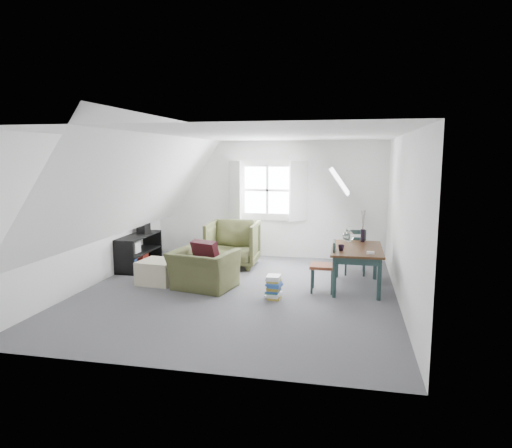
% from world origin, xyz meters
% --- Properties ---
extents(floor, '(5.50, 5.50, 0.00)m').
position_xyz_m(floor, '(0.00, 0.00, 0.00)').
color(floor, '#4D4D52').
rests_on(floor, ground).
extents(ceiling, '(5.50, 5.50, 0.00)m').
position_xyz_m(ceiling, '(0.00, 0.00, 2.50)').
color(ceiling, white).
rests_on(ceiling, wall_back).
extents(wall_back, '(5.00, 0.00, 5.00)m').
position_xyz_m(wall_back, '(0.00, 2.75, 1.25)').
color(wall_back, silver).
rests_on(wall_back, ground).
extents(wall_front, '(5.00, 0.00, 5.00)m').
position_xyz_m(wall_front, '(0.00, -2.75, 1.25)').
color(wall_front, silver).
rests_on(wall_front, ground).
extents(wall_left, '(0.00, 5.50, 5.50)m').
position_xyz_m(wall_left, '(-2.50, 0.00, 1.25)').
color(wall_left, silver).
rests_on(wall_left, ground).
extents(wall_right, '(0.00, 5.50, 5.50)m').
position_xyz_m(wall_right, '(2.50, 0.00, 1.25)').
color(wall_right, silver).
rests_on(wall_right, ground).
extents(slope_left, '(3.19, 5.50, 4.48)m').
position_xyz_m(slope_left, '(-1.55, 0.00, 1.78)').
color(slope_left, white).
rests_on(slope_left, wall_left).
extents(slope_right, '(3.19, 5.50, 4.48)m').
position_xyz_m(slope_right, '(1.55, 0.00, 1.78)').
color(slope_right, white).
rests_on(slope_right, wall_right).
extents(dormer_window, '(1.71, 0.35, 1.30)m').
position_xyz_m(dormer_window, '(0.00, 2.68, 1.45)').
color(dormer_window, white).
rests_on(dormer_window, wall_back).
extents(skylight, '(0.35, 0.75, 0.47)m').
position_xyz_m(skylight, '(1.55, 1.30, 1.75)').
color(skylight, white).
rests_on(skylight, slope_right).
extents(armchair_near, '(1.14, 1.05, 0.64)m').
position_xyz_m(armchair_near, '(-0.60, 0.09, 0.00)').
color(armchair_near, '#434624').
rests_on(armchair_near, floor).
extents(armchair_far, '(1.01, 1.03, 0.90)m').
position_xyz_m(armchair_far, '(-0.51, 1.70, 0.00)').
color(armchair_far, '#434624').
rests_on(armchair_far, floor).
extents(throw_pillow, '(0.54, 0.42, 0.49)m').
position_xyz_m(throw_pillow, '(-0.60, 0.24, 0.55)').
color(throw_pillow, '#3A0F18').
rests_on(throw_pillow, armchair_near).
extents(ottoman, '(0.65, 0.65, 0.40)m').
position_xyz_m(ottoman, '(-1.47, 0.26, 0.20)').
color(ottoman, '#AEA588').
rests_on(ottoman, floor).
extents(dining_table, '(0.82, 1.36, 0.68)m').
position_xyz_m(dining_table, '(1.88, 0.66, 0.59)').
color(dining_table, '#321C0D').
rests_on(dining_table, floor).
extents(demijohn, '(0.19, 0.19, 0.27)m').
position_xyz_m(demijohn, '(1.73, 1.11, 0.79)').
color(demijohn, silver).
rests_on(demijohn, dining_table).
extents(vase_twigs, '(0.07, 0.08, 0.56)m').
position_xyz_m(vase_twigs, '(1.98, 1.21, 0.81)').
color(vase_twigs, black).
rests_on(vase_twigs, dining_table).
extents(cup, '(0.13, 0.13, 0.10)m').
position_xyz_m(cup, '(1.63, 0.36, 0.68)').
color(cup, black).
rests_on(cup, dining_table).
extents(paper_box, '(0.12, 0.08, 0.04)m').
position_xyz_m(paper_box, '(2.08, 0.21, 0.70)').
color(paper_box, white).
rests_on(paper_box, dining_table).
extents(dining_chair_far, '(0.41, 0.41, 0.87)m').
position_xyz_m(dining_chair_far, '(1.87, 1.55, 0.45)').
color(dining_chair_far, brown).
rests_on(dining_chair_far, floor).
extents(dining_chair_near, '(0.39, 0.39, 0.84)m').
position_xyz_m(dining_chair_near, '(1.37, 0.34, 0.44)').
color(dining_chair_near, brown).
rests_on(dining_chair_near, floor).
extents(media_shelf, '(0.42, 1.27, 0.65)m').
position_xyz_m(media_shelf, '(-2.30, 1.19, 0.29)').
color(media_shelf, black).
rests_on(media_shelf, floor).
extents(electronics_box, '(0.19, 0.26, 0.20)m').
position_xyz_m(electronics_box, '(-2.30, 1.48, 0.74)').
color(electronics_box, black).
rests_on(electronics_box, media_shelf).
extents(magazine_stack, '(0.27, 0.32, 0.36)m').
position_xyz_m(magazine_stack, '(0.63, -0.19, 0.18)').
color(magazine_stack, '#B29933').
rests_on(magazine_stack, floor).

